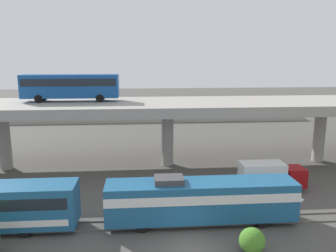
{
  "coord_description": "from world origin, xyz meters",
  "views": [
    {
      "loc": [
        -3.34,
        -22.37,
        13.89
      ],
      "look_at": [
        0.35,
        23.71,
        4.43
      ],
      "focal_mm": 36.2,
      "sensor_mm": 36.0,
      "label": 1
    }
  ],
  "objects_px": {
    "parked_car_1": "(225,107)",
    "parked_car_3": "(169,110)",
    "transit_bus_on_overpass": "(70,85)",
    "service_truck_east": "(270,175)",
    "train_locomotive": "(210,198)",
    "parked_car_0": "(125,111)",
    "parked_car_4": "(255,109)",
    "parked_car_2": "(100,109)"
  },
  "relations": [
    {
      "from": "parked_car_0",
      "to": "parked_car_4",
      "type": "height_order",
      "value": "same"
    },
    {
      "from": "train_locomotive",
      "to": "parked_car_2",
      "type": "xyz_separation_m",
      "value": [
        -15.28,
        52.07,
        -0.2
      ]
    },
    {
      "from": "service_truck_east",
      "to": "parked_car_3",
      "type": "xyz_separation_m",
      "value": [
        -7.09,
        43.8,
        0.36
      ]
    },
    {
      "from": "parked_car_0",
      "to": "parked_car_4",
      "type": "relative_size",
      "value": 1.05
    },
    {
      "from": "parked_car_2",
      "to": "parked_car_4",
      "type": "xyz_separation_m",
      "value": [
        36.15,
        -2.24,
        -0.0
      ]
    },
    {
      "from": "service_truck_east",
      "to": "parked_car_2",
      "type": "distance_m",
      "value": 50.99
    },
    {
      "from": "service_truck_east",
      "to": "parked_car_4",
      "type": "xyz_separation_m",
      "value": [
        13.13,
        43.26,
        0.36
      ]
    },
    {
      "from": "parked_car_0",
      "to": "parked_car_4",
      "type": "bearing_deg",
      "value": 2.4
    },
    {
      "from": "parked_car_1",
      "to": "service_truck_east",
      "type": "bearing_deg",
      "value": -98.33
    },
    {
      "from": "transit_bus_on_overpass",
      "to": "parked_car_1",
      "type": "bearing_deg",
      "value": -128.7
    },
    {
      "from": "service_truck_east",
      "to": "train_locomotive",
      "type": "bearing_deg",
      "value": -139.68
    },
    {
      "from": "service_truck_east",
      "to": "parked_car_4",
      "type": "relative_size",
      "value": 1.54
    },
    {
      "from": "parked_car_4",
      "to": "parked_car_2",
      "type": "bearing_deg",
      "value": -3.55
    },
    {
      "from": "parked_car_1",
      "to": "parked_car_3",
      "type": "height_order",
      "value": "same"
    },
    {
      "from": "parked_car_2",
      "to": "parked_car_3",
      "type": "height_order",
      "value": "same"
    },
    {
      "from": "parked_car_0",
      "to": "parked_car_2",
      "type": "height_order",
      "value": "same"
    },
    {
      "from": "parked_car_2",
      "to": "train_locomotive",
      "type": "bearing_deg",
      "value": 106.36
    },
    {
      "from": "parked_car_2",
      "to": "transit_bus_on_overpass",
      "type": "bearing_deg",
      "value": 91.17
    },
    {
      "from": "parked_car_3",
      "to": "parked_car_4",
      "type": "bearing_deg",
      "value": -1.53
    },
    {
      "from": "service_truck_east",
      "to": "parked_car_3",
      "type": "distance_m",
      "value": 44.37
    },
    {
      "from": "parked_car_3",
      "to": "parked_car_1",
      "type": "bearing_deg",
      "value": 13.79
    },
    {
      "from": "parked_car_4",
      "to": "service_truck_east",
      "type": "bearing_deg",
      "value": 73.12
    },
    {
      "from": "parked_car_2",
      "to": "parked_car_1",
      "type": "bearing_deg",
      "value": -176.68
    },
    {
      "from": "parked_car_3",
      "to": "parked_car_4",
      "type": "xyz_separation_m",
      "value": [
        20.22,
        -0.54,
        0.0
      ]
    },
    {
      "from": "train_locomotive",
      "to": "parked_car_3",
      "type": "xyz_separation_m",
      "value": [
        0.65,
        50.37,
        -0.2
      ]
    },
    {
      "from": "parked_car_0",
      "to": "parked_car_4",
      "type": "distance_m",
      "value": 30.2
    },
    {
      "from": "parked_car_1",
      "to": "parked_car_4",
      "type": "xyz_separation_m",
      "value": [
        6.21,
        -3.98,
        0.0
      ]
    },
    {
      "from": "parked_car_1",
      "to": "parked_car_3",
      "type": "relative_size",
      "value": 1.05
    },
    {
      "from": "service_truck_east",
      "to": "parked_car_4",
      "type": "height_order",
      "value": "service_truck_east"
    },
    {
      "from": "parked_car_3",
      "to": "transit_bus_on_overpass",
      "type": "bearing_deg",
      "value": -114.73
    },
    {
      "from": "parked_car_4",
      "to": "parked_car_3",
      "type": "bearing_deg",
      "value": -1.53
    },
    {
      "from": "transit_bus_on_overpass",
      "to": "parked_car_1",
      "type": "height_order",
      "value": "transit_bus_on_overpass"
    },
    {
      "from": "parked_car_1",
      "to": "parked_car_3",
      "type": "bearing_deg",
      "value": -166.21
    },
    {
      "from": "service_truck_east",
      "to": "parked_car_1",
      "type": "bearing_deg",
      "value": 81.67
    },
    {
      "from": "parked_car_0",
      "to": "parked_car_3",
      "type": "bearing_deg",
      "value": 10.28
    },
    {
      "from": "train_locomotive",
      "to": "parked_car_2",
      "type": "distance_m",
      "value": 54.27
    },
    {
      "from": "service_truck_east",
      "to": "parked_car_2",
      "type": "xyz_separation_m",
      "value": [
        -23.02,
        45.5,
        0.36
      ]
    },
    {
      "from": "train_locomotive",
      "to": "service_truck_east",
      "type": "bearing_deg",
      "value": 40.32
    },
    {
      "from": "parked_car_1",
      "to": "parked_car_3",
      "type": "xyz_separation_m",
      "value": [
        -14.01,
        -3.44,
        -0.0
      ]
    },
    {
      "from": "parked_car_0",
      "to": "parked_car_2",
      "type": "distance_m",
      "value": 6.93
    },
    {
      "from": "transit_bus_on_overpass",
      "to": "parked_car_3",
      "type": "xyz_separation_m",
      "value": [
        15.22,
        33.03,
        -8.39
      ]
    },
    {
      "from": "transit_bus_on_overpass",
      "to": "parked_car_3",
      "type": "bearing_deg",
      "value": -114.73
    }
  ]
}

